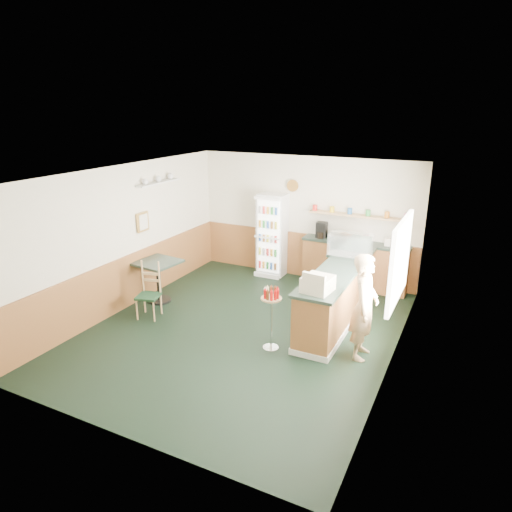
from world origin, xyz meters
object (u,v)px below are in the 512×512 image
Objects in this scene: drinks_fridge at (272,235)px; display_case at (350,246)px; cash_register at (318,284)px; shopkeeper at (364,307)px; cafe_table at (158,273)px; condiment_stand at (271,308)px; cafe_chair at (151,288)px.

drinks_fridge is 2.29m from display_case.
shopkeeper is (0.70, 0.13, -0.30)m from cash_register.
display_case is 0.92× the size of cafe_table.
cafe_chair is at bearing 176.77° from condiment_stand.
cash_register is 0.42× the size of cafe_chair.
drinks_fridge is 2.76m from cafe_table.
drinks_fridge is 3.84m from shopkeeper.
display_case is at bearing 19.71° from shopkeeper.
drinks_fridge is 2.39× the size of display_case.
display_case is at bearing 17.49° from cafe_chair.
shopkeeper is at bearing -67.58° from display_case.
cash_register is 0.42× the size of condiment_stand.
cafe_table is (-4.10, 0.30, -0.24)m from shopkeeper.
shopkeeper reaches higher than condiment_stand.
drinks_fridge is 4.30× the size of cash_register.
cash_register is 3.47m from cafe_table.
condiment_stand is at bearing -17.86° from cafe_chair.
drinks_fridge reaches higher than display_case.
drinks_fridge reaches higher than cafe_table.
cash_register is at bearing 22.89° from condiment_stand.
drinks_fridge is at bearing 60.39° from cafe_table.
display_case reaches higher than cafe_table.
cafe_table is (-3.40, 0.44, -0.54)m from cash_register.
cafe_table is at bearing -157.72° from display_case.
cash_register is 0.26× the size of shopkeeper.
display_case is 0.76× the size of condiment_stand.
shopkeeper reaches higher than cash_register.
drinks_fridge reaches higher than shopkeeper.
display_case is (2.05, -0.99, 0.30)m from drinks_fridge.
cafe_table is at bearing 165.48° from condiment_stand.
shopkeeper is 1.42m from condiment_stand.
cash_register is at bearing -54.07° from drinks_fridge.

